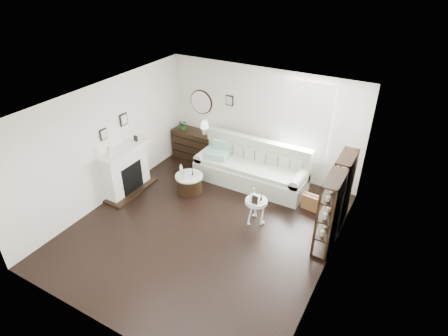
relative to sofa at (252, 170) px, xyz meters
The scene contains 18 objects.
room 1.54m from the sofa, 43.26° to the left, with size 5.50×5.50×5.50m.
fireplace 2.99m from the sofa, 143.29° to the right, with size 0.50×1.40×1.84m.
shelf_unit_far 2.36m from the sofa, 13.35° to the right, with size 0.30×0.80×1.60m.
shelf_unit_near 2.71m from the sofa, 32.49° to the right, with size 0.30×0.80×1.60m.
sofa is the anchor object (origin of this frame).
quilt 0.94m from the sofa, behind, with size 0.55×0.45×0.14m, color #24855C.
suitcase 1.75m from the sofa, 12.32° to the right, with size 0.53×0.18×0.36m, color brown.
dresser 1.96m from the sofa, 168.68° to the left, with size 1.19×0.51×0.79m.
table_lamp 1.74m from the sofa, 166.27° to the left, with size 0.23×0.23×0.37m, color #F3E2CC, non-canonical shape.
potted_plant 2.32m from the sofa, behind, with size 0.25×0.21×0.27m, color #1A5117.
drum_table 1.57m from the sofa, 134.31° to the right, with size 0.65×0.65×0.45m.
pedestal_table 1.59m from the sofa, 61.25° to the right, with size 0.47×0.47×0.56m.
eiffel_drum 1.49m from the sofa, 133.53° to the right, with size 0.10×0.10×0.17m, color black, non-canonical shape.
bottle_drum 1.75m from the sofa, 136.50° to the right, with size 0.07×0.07×0.29m, color silver.
card_frame_drum 1.73m from the sofa, 131.58° to the right, with size 0.15×0.01×0.21m, color white.
eiffel_ped 1.63m from the sofa, 57.86° to the right, with size 0.11×0.11×0.19m, color black, non-canonical shape.
flask_ped 1.56m from the sofa, 63.56° to the right, with size 0.14×0.14×0.26m, color silver, non-canonical shape.
card_frame_ped 1.72m from the sofa, 62.63° to the right, with size 0.13×0.01×0.17m, color black.
Camera 1 is at (3.33, -5.11, 5.06)m, focal length 30.00 mm.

